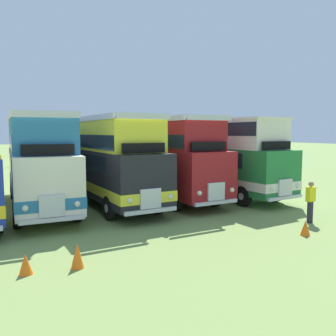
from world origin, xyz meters
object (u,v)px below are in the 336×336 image
object	(u,v)px
bus_seventh_in_row	(161,156)
cone_near_end	(77,256)
cone_mid_row	(305,228)
marshal_person	(310,202)
cone_far_end	(26,264)
bus_fifth_in_row	(38,161)
bus_sixth_in_row	(105,158)
bus_eighth_in_row	(211,153)

from	to	relation	value
bus_seventh_in_row	cone_near_end	distance (m)	11.23
cone_mid_row	marshal_person	bearing A→B (deg)	35.77
cone_far_end	marshal_person	world-z (taller)	marshal_person
bus_fifth_in_row	bus_sixth_in_row	xyz separation A→B (m)	(3.35, -0.08, 0.00)
bus_sixth_in_row	bus_eighth_in_row	distance (m)	6.71
bus_fifth_in_row	bus_eighth_in_row	bearing A→B (deg)	-1.52
cone_near_end	marshal_person	xyz separation A→B (m)	(9.69, 0.37, 0.53)
bus_seventh_in_row	bus_fifth_in_row	bearing A→B (deg)	179.19
bus_fifth_in_row	cone_near_end	size ratio (longest dim) A/B	14.76
bus_seventh_in_row	cone_mid_row	world-z (taller)	bus_seventh_in_row
bus_fifth_in_row	bus_eighth_in_row	distance (m)	10.06
bus_seventh_in_row	marshal_person	world-z (taller)	bus_seventh_in_row
cone_near_end	marshal_person	size ratio (longest dim) A/B	0.41
cone_far_end	marshal_person	size ratio (longest dim) A/B	0.32
bus_seventh_in_row	cone_mid_row	distance (m)	9.69
bus_fifth_in_row	cone_mid_row	bearing A→B (deg)	-50.44
cone_mid_row	bus_eighth_in_row	bearing A→B (deg)	76.45
bus_eighth_in_row	cone_mid_row	xyz separation A→B (m)	(-2.22, -9.22, -2.20)
bus_fifth_in_row	marshal_person	xyz separation A→B (m)	(9.45, -8.32, -1.47)
bus_sixth_in_row	bus_seventh_in_row	xyz separation A→B (m)	(3.36, -0.02, -0.00)
cone_far_end	bus_eighth_in_row	bearing A→B (deg)	35.30
cone_near_end	cone_far_end	world-z (taller)	cone_near_end
cone_far_end	bus_fifth_in_row	bearing A→B (deg)	79.65
bus_fifth_in_row	bus_eighth_in_row	xyz separation A→B (m)	(10.06, -0.27, 0.12)
bus_eighth_in_row	bus_fifth_in_row	bearing A→B (deg)	178.48
bus_sixth_in_row	bus_eighth_in_row	xyz separation A→B (m)	(6.71, -0.19, 0.11)
cone_near_end	cone_mid_row	world-z (taller)	cone_near_end
bus_fifth_in_row	marshal_person	size ratio (longest dim) A/B	6.02
bus_sixth_in_row	cone_mid_row	world-z (taller)	bus_sixth_in_row
bus_eighth_in_row	bus_sixth_in_row	bearing A→B (deg)	178.40
cone_near_end	bus_fifth_in_row	bearing A→B (deg)	88.43
bus_fifth_in_row	bus_seventh_in_row	bearing A→B (deg)	-0.81
bus_fifth_in_row	marshal_person	world-z (taller)	bus_fifth_in_row
bus_sixth_in_row	cone_mid_row	xyz separation A→B (m)	(4.49, -9.41, -2.08)
bus_seventh_in_row	cone_near_end	world-z (taller)	bus_seventh_in_row
cone_mid_row	bus_sixth_in_row	bearing A→B (deg)	115.50
bus_seventh_in_row	cone_near_end	xyz separation A→B (m)	(-6.94, -8.60, -2.01)
bus_fifth_in_row	cone_mid_row	world-z (taller)	bus_fifth_in_row
bus_eighth_in_row	marshal_person	xyz separation A→B (m)	(-0.60, -8.05, -1.59)
bus_eighth_in_row	cone_near_end	world-z (taller)	bus_eighth_in_row
bus_eighth_in_row	cone_near_end	bearing A→B (deg)	-140.71
cone_mid_row	marshal_person	world-z (taller)	marshal_person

